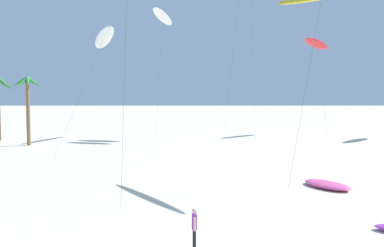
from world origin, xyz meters
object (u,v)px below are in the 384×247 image
Objects in this scene: palm_tree_3 at (30,91)px; flying_kite_7 at (106,38)px; grounded_kite_0 at (329,185)px; flying_kite_3 at (165,17)px; person_foreground_walker at (196,227)px; flying_kite_6 at (319,44)px; palm_tree_2 at (1,89)px.

palm_tree_3 is 0.59× the size of flying_kite_7.
flying_kite_7 is 28.94m from grounded_kite_0.
palm_tree_3 is at bearing 140.48° from grounded_kite_0.
flying_kite_3 reaches higher than person_foreground_walker.
grounded_kite_0 is at bearing 53.86° from person_foreground_walker.
grounded_kite_0 is at bearing -47.32° from flying_kite_7.
palm_tree_3 is at bearing -158.17° from flying_kite_6.
grounded_kite_0 is (-8.52, -36.61, -12.28)m from flying_kite_6.
flying_kite_7 is (9.07, -2.80, 5.54)m from palm_tree_3.
flying_kite_6 is at bearing 76.89° from grounded_kite_0.
flying_kite_3 is at bearing -171.73° from flying_kite_6.
flying_kite_7 reaches higher than person_foreground_walker.
palm_tree_3 is 35.61m from grounded_kite_0.
person_foreground_walker is at bearing -58.98° from palm_tree_2.
palm_tree_2 is at bearing -166.97° from flying_kite_6.
flying_kite_6 is at bearing 70.43° from person_foreground_walker.
flying_kite_7 is (-26.54, -17.07, -0.84)m from flying_kite_6.
flying_kite_3 reaches higher than flying_kite_6.
flying_kite_6 is 31.57m from flying_kite_7.
palm_tree_2 is at bearing 139.92° from grounded_kite_0.
flying_kite_6 is at bearing 21.83° from palm_tree_3.
flying_kite_3 is 48.01m from person_foreground_walker.
flying_kite_3 reaches higher than palm_tree_3.
palm_tree_3 is (5.19, -4.82, -0.16)m from palm_tree_2.
palm_tree_2 is 1.90× the size of grounded_kite_0.
palm_tree_2 is 42.62m from grounded_kite_0.
flying_kite_3 is at bearing 17.99° from palm_tree_2.
person_foreground_walker is at bearing -73.60° from flying_kite_7.
flying_kite_6 is (40.80, 9.44, 6.23)m from palm_tree_2.
flying_kite_3 reaches higher than flying_kite_7.
flying_kite_3 is 21.70m from flying_kite_6.
person_foreground_walker is (3.96, -45.50, -14.79)m from flying_kite_3.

